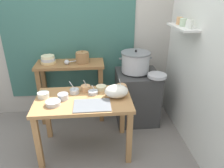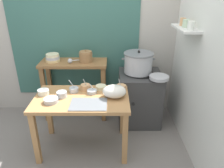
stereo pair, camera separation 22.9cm
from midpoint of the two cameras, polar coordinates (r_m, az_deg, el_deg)
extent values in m
plane|color=gray|center=(2.85, -10.25, -17.55)|extent=(9.00, 9.00, 0.00)
cube|color=#B2ADA3|center=(3.27, -8.83, 13.87)|extent=(4.40, 0.10, 2.60)
cube|color=#38665B|center=(3.22, -13.52, 14.26)|extent=(1.90, 0.02, 2.10)
cube|color=silver|center=(2.63, 20.14, 10.06)|extent=(0.10, 3.20, 2.60)
cube|color=silver|center=(2.72, 15.92, 14.32)|extent=(0.20, 0.56, 0.02)
cylinder|color=silver|center=(2.56, 17.35, 14.90)|extent=(0.08, 0.08, 0.09)
cylinder|color=#B7D1AD|center=(2.71, 16.08, 15.49)|extent=(0.08, 0.08, 0.09)
cylinder|color=tan|center=(2.83, 15.19, 15.93)|extent=(0.07, 0.07, 0.09)
cube|color=#B27F4C|center=(2.51, -10.24, -4.28)|extent=(1.10, 0.66, 0.04)
cube|color=#B27F4C|center=(2.57, -21.58, -14.64)|extent=(0.06, 0.06, 0.68)
cube|color=#B27F4C|center=(2.48, 1.90, -14.28)|extent=(0.06, 0.06, 0.68)
cube|color=#B27F4C|center=(3.01, -18.94, -7.96)|extent=(0.06, 0.06, 0.68)
cube|color=#B27F4C|center=(2.93, 0.53, -7.41)|extent=(0.06, 0.06, 0.68)
cube|color=olive|center=(3.14, -13.22, 5.11)|extent=(0.96, 0.40, 0.04)
cube|color=olive|center=(3.27, -20.25, -3.66)|extent=(0.06, 0.06, 0.86)
cube|color=olive|center=(3.15, -4.98, -3.18)|extent=(0.06, 0.06, 0.86)
cube|color=olive|center=(3.53, -19.15, -1.36)|extent=(0.06, 0.06, 0.86)
cube|color=olive|center=(3.42, -5.05, -0.84)|extent=(0.06, 0.06, 0.86)
cube|color=#383838|center=(3.23, 4.56, -3.39)|extent=(0.60, 0.60, 0.76)
cylinder|color=black|center=(3.07, 4.80, 3.05)|extent=(0.36, 0.36, 0.02)
cylinder|color=black|center=(2.92, 3.27, -5.10)|extent=(0.04, 0.02, 0.04)
cylinder|color=#B7BABF|center=(3.03, 4.09, 5.66)|extent=(0.39, 0.39, 0.26)
cylinder|color=slate|center=(2.99, 4.17, 8.24)|extent=(0.41, 0.41, 0.02)
sphere|color=black|center=(2.98, 4.19, 8.75)|extent=(0.04, 0.04, 0.04)
cube|color=slate|center=(2.98, 0.08, 6.75)|extent=(0.04, 0.02, 0.02)
cube|color=slate|center=(3.05, 8.08, 6.91)|extent=(0.04, 0.02, 0.02)
cylinder|color=olive|center=(3.09, -10.00, 6.79)|extent=(0.19, 0.19, 0.13)
cylinder|color=olive|center=(3.07, -10.10, 8.16)|extent=(0.17, 0.17, 0.02)
sphere|color=olive|center=(3.06, -10.13, 8.55)|extent=(0.02, 0.02, 0.02)
cylinder|color=#E5C684|center=(3.20, -18.55, 5.56)|extent=(0.21, 0.21, 0.04)
cylinder|color=#B7BABF|center=(3.19, -18.64, 6.19)|extent=(0.20, 0.20, 0.04)
cylinder|color=beige|center=(3.18, -18.73, 6.84)|extent=(0.18, 0.18, 0.04)
sphere|color=#B7BABF|center=(3.06, -14.07, 5.62)|extent=(0.07, 0.07, 0.07)
cylinder|color=#B7BABF|center=(3.09, -11.52, 6.05)|extent=(0.20, 0.09, 0.01)
cube|color=slate|center=(2.34, -8.12, -5.68)|extent=(0.40, 0.28, 0.01)
ellipsoid|color=silver|center=(2.46, -1.49, -1.98)|extent=(0.27, 0.22, 0.15)
cylinder|color=#B7BABF|center=(2.91, 9.70, 2.16)|extent=(0.26, 0.26, 0.04)
cylinder|color=#B7BABF|center=(2.52, -15.45, -3.28)|extent=(0.12, 0.12, 0.07)
cylinder|color=#BFB28C|center=(2.51, -15.52, -2.73)|extent=(0.10, 0.10, 0.01)
cylinder|color=silver|center=(2.63, -20.22, -2.79)|extent=(0.13, 0.13, 0.06)
cylinder|color=maroon|center=(2.62, -20.29, -2.32)|extent=(0.11, 0.11, 0.01)
cylinder|color=tan|center=(2.67, 0.05, -0.83)|extent=(0.12, 0.12, 0.06)
cylinder|color=#337238|center=(2.66, 0.05, -0.39)|extent=(0.10, 0.10, 0.01)
cylinder|color=#B7BABF|center=(2.64, -0.19, -0.11)|extent=(0.05, 0.06, 0.14)
cylinder|color=#B7BABF|center=(2.44, -18.03, -4.89)|extent=(0.16, 0.16, 0.05)
cylinder|color=#337238|center=(2.43, -18.08, -4.53)|extent=(0.14, 0.14, 0.01)
cylinder|color=tan|center=(2.66, -9.48, -1.14)|extent=(0.12, 0.12, 0.07)
cylinder|color=brown|center=(2.65, -9.52, -0.61)|extent=(0.10, 0.10, 0.01)
cylinder|color=#B7BABF|center=(2.63, -9.38, -0.37)|extent=(0.06, 0.05, 0.15)
cylinder|color=#B7BABF|center=(2.62, -12.45, -1.94)|extent=(0.11, 0.11, 0.06)
cylinder|color=#BFB28C|center=(2.61, -12.50, -1.52)|extent=(0.09, 0.09, 0.01)
cylinder|color=#B7BABF|center=(2.59, -12.66, -1.00)|extent=(0.10, 0.03, 0.16)
cylinder|color=#B7BABF|center=(2.57, -7.62, -2.28)|extent=(0.12, 0.12, 0.04)
cylinder|color=#BFB28C|center=(2.57, -7.64, -2.00)|extent=(0.10, 0.10, 0.01)
cylinder|color=#B7BABF|center=(2.54, -7.41, -1.38)|extent=(0.05, 0.08, 0.13)
cylinder|color=beige|center=(2.67, -5.34, -1.04)|extent=(0.13, 0.13, 0.05)
cylinder|color=maroon|center=(2.66, -5.36, -0.69)|extent=(0.11, 0.11, 0.01)
camera|label=1|loc=(0.11, -92.55, -1.17)|focal=34.37mm
camera|label=2|loc=(0.11, 87.45, 1.17)|focal=34.37mm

